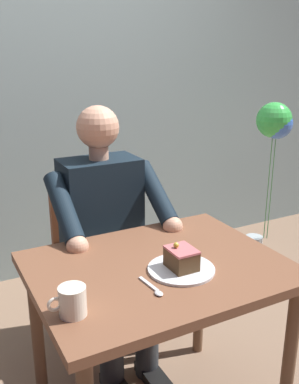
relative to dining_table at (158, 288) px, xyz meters
The scene contains 9 objects.
cafe_rear_panel 1.79m from the dining_table, 90.00° to the right, with size 6.40×0.12×3.00m, color #8FAAAC.
dining_table is the anchor object (origin of this frame).
chair 0.68m from the dining_table, 90.00° to the right, with size 0.42×0.42×0.89m.
seated_person 0.49m from the dining_table, 90.00° to the right, with size 0.53×0.58×1.24m.
dessert_plate 0.14m from the dining_table, 122.73° to the left, with size 0.24×0.24×0.01m, color white.
cake_slice 0.17m from the dining_table, 122.72° to the left, with size 0.09×0.11×0.10m.
coffee_cup 0.44m from the dining_table, 22.78° to the left, with size 0.12×0.08×0.09m.
dessert_spoon 0.21m from the dining_table, 56.12° to the left, with size 0.03×0.14×0.01m.
balloon_display 1.60m from the dining_table, 147.19° to the right, with size 0.23×0.23×1.16m.
Camera 1 is at (0.70, 1.26, 1.47)m, focal length 40.69 mm.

